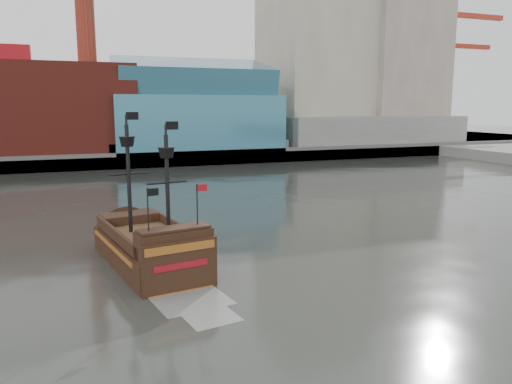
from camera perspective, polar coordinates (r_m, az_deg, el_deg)
name	(u,v)px	position (r m, az deg, el deg)	size (l,w,h in m)	color
ground	(342,308)	(26.55, 9.77, -12.88)	(400.00, 400.00, 0.00)	black
promenade_far	(126,148)	(114.02, -14.62, 4.89)	(220.00, 60.00, 2.00)	slate
seawall	(147,160)	(84.87, -12.32, 3.59)	(220.00, 1.00, 2.60)	#4C4C49
skyline	(152,34)	(107.97, -11.83, 17.28)	(149.00, 45.00, 62.00)	#795F49
crane_a	(448,70)	(137.94, 21.06, 12.90)	(22.50, 4.00, 32.25)	slate
crane_b	(449,86)	(151.60, 21.16, 11.22)	(19.10, 4.00, 26.25)	slate
pirate_ship	(150,251)	(32.98, -12.02, -6.65)	(6.33, 14.53, 10.52)	black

